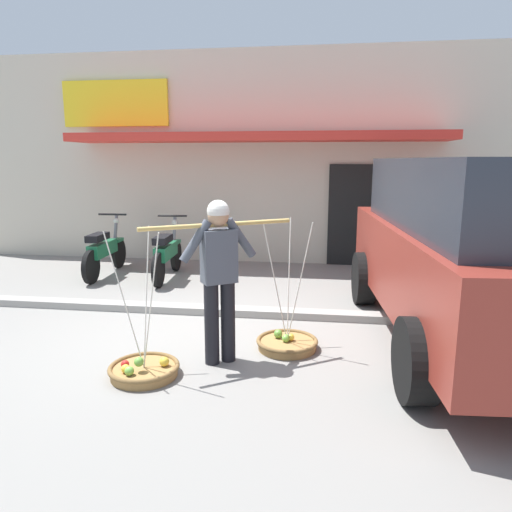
{
  "coord_description": "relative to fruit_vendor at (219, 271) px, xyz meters",
  "views": [
    {
      "loc": [
        1.47,
        -5.38,
        2.08
      ],
      "look_at": [
        0.62,
        0.6,
        0.85
      ],
      "focal_mm": 33.21,
      "sensor_mm": 36.0,
      "label": 1
    }
  ],
  "objects": [
    {
      "name": "storefront_building",
      "position": [
        -0.27,
        7.47,
        1.12
      ],
      "size": [
        13.0,
        6.0,
        4.2
      ],
      "color": "beige",
      "rests_on": "ground"
    },
    {
      "name": "ground_plane",
      "position": [
        -0.45,
        0.83,
        -0.98
      ],
      "size": [
        90.0,
        90.0,
        0.0
      ],
      "primitive_type": "plane",
      "color": "gray"
    },
    {
      "name": "motorcycle_second_in_row",
      "position": [
        -1.69,
        3.34,
        -0.52
      ],
      "size": [
        0.54,
        1.82,
        1.09
      ],
      "color": "black",
      "rests_on": "ground"
    },
    {
      "name": "motorcycle_nearest_shop",
      "position": [
        -2.89,
        3.41,
        -0.52
      ],
      "size": [
        0.54,
        1.82,
        1.09
      ],
      "color": "black",
      "rests_on": "ground"
    },
    {
      "name": "parked_truck",
      "position": [
        2.7,
        0.9,
        0.15
      ],
      "size": [
        2.42,
        4.92,
        2.1
      ],
      "color": "maroon",
      "rests_on": "ground"
    },
    {
      "name": "sidewalk_curb",
      "position": [
        -0.45,
        1.53,
        -0.93
      ],
      "size": [
        20.0,
        0.24,
        0.1
      ],
      "primitive_type": "cube",
      "color": "gray",
      "rests_on": "ground"
    },
    {
      "name": "fruit_vendor",
      "position": [
        0.0,
        0.0,
        0.0
      ],
      "size": [
        1.36,
        0.91,
        1.7
      ],
      "color": "black",
      "rests_on": "ground"
    },
    {
      "name": "fruit_basket_right_side",
      "position": [
        -0.67,
        -0.44,
        -0.9
      ],
      "size": [
        0.69,
        0.69,
        1.45
      ],
      "color": "#9E7542",
      "rests_on": "ground"
    },
    {
      "name": "fruit_basket_left_side",
      "position": [
        0.67,
        0.44,
        -0.9
      ],
      "size": [
        0.69,
        0.69,
        1.45
      ],
      "color": "#9E7542",
      "rests_on": "ground"
    }
  ]
}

